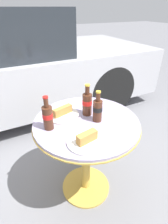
# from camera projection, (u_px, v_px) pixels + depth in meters

# --- Properties ---
(ground_plane) EXTENTS (30.00, 30.00, 0.00)m
(ground_plane) POSITION_uv_depth(u_px,v_px,m) (86.00, 186.00, 1.59)
(ground_plane) COLOR slate
(bistro_table) EXTENTS (0.75, 0.75, 0.73)m
(bistro_table) POSITION_uv_depth(u_px,v_px,m) (86.00, 140.00, 1.31)
(bistro_table) COLOR gold
(bistro_table) RESTS_ON ground_plane
(cola_bottle_left) EXTENTS (0.07, 0.07, 0.23)m
(cola_bottle_left) POSITION_uv_depth(u_px,v_px,m) (48.00, 116.00, 1.09)
(cola_bottle_left) COLOR #4C2819
(cola_bottle_left) RESTS_ON bistro_table
(cola_bottle_right) EXTENTS (0.06, 0.06, 0.22)m
(cola_bottle_right) POSITION_uv_depth(u_px,v_px,m) (98.00, 110.00, 1.17)
(cola_bottle_right) COLOR #4C2819
(cola_bottle_right) RESTS_ON bistro_table
(cola_bottle_center) EXTENTS (0.07, 0.07, 0.23)m
(cola_bottle_center) POSITION_uv_depth(u_px,v_px,m) (87.00, 103.00, 1.24)
(cola_bottle_center) COLOR #4C2819
(cola_bottle_center) RESTS_ON bistro_table
(lunch_plate_near) EXTENTS (0.23, 0.23, 0.07)m
(lunch_plate_near) POSITION_uv_depth(u_px,v_px,m) (87.00, 140.00, 1.01)
(lunch_plate_near) COLOR silver
(lunch_plate_near) RESTS_ON bistro_table
(lunch_plate_far) EXTENTS (0.23, 0.23, 0.07)m
(lunch_plate_far) POSITION_uv_depth(u_px,v_px,m) (63.00, 114.00, 1.26)
(lunch_plate_far) COLOR silver
(lunch_plate_far) RESTS_ON bistro_table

